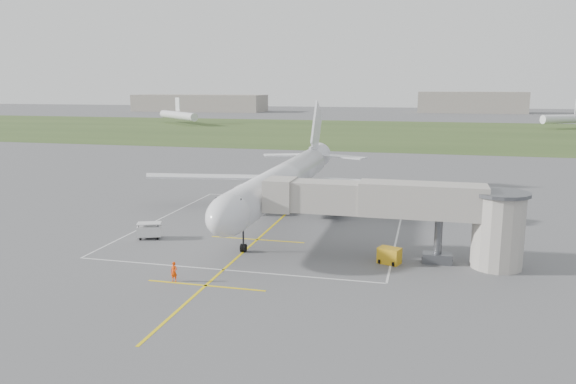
% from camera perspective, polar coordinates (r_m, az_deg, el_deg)
% --- Properties ---
extents(ground, '(700.00, 700.00, 0.00)m').
position_cam_1_polar(ground, '(67.73, -0.65, -2.64)').
color(ground, '#545456').
rests_on(ground, ground).
extents(grass_strip, '(700.00, 120.00, 0.02)m').
position_cam_1_polar(grass_strip, '(195.07, 9.13, 6.04)').
color(grass_strip, '#344B21').
rests_on(grass_strip, ground).
extents(apron_markings, '(28.20, 60.00, 0.01)m').
position_cam_1_polar(apron_markings, '(62.28, -2.01, -3.84)').
color(apron_markings, yellow).
rests_on(apron_markings, ground).
extents(airliner, '(38.93, 46.75, 13.52)m').
position_cam_1_polar(airliner, '(67.56, -0.49, 1.13)').
color(airliner, silver).
rests_on(airliner, ground).
extents(jet_bridge, '(23.40, 5.00, 7.20)m').
position_cam_1_polar(jet_bridge, '(51.41, 12.60, -1.82)').
color(jet_bridge, '#9E998F').
rests_on(jet_bridge, ground).
extents(gpu_unit, '(2.25, 1.90, 1.45)m').
position_cam_1_polar(gpu_unit, '(51.37, 10.25, -6.39)').
color(gpu_unit, gold).
rests_on(gpu_unit, ground).
extents(baggage_cart, '(2.77, 2.20, 1.68)m').
position_cam_1_polar(baggage_cart, '(60.27, -13.90, -3.82)').
color(baggage_cart, silver).
rests_on(baggage_cart, ground).
extents(ramp_worker_nose, '(0.65, 0.47, 1.66)m').
position_cam_1_polar(ramp_worker_nose, '(46.93, -11.51, -7.95)').
color(ramp_worker_nose, '#F24107').
rests_on(ramp_worker_nose, ground).
extents(ramp_worker_wing, '(1.04, 0.95, 1.73)m').
position_cam_1_polar(ramp_worker_wing, '(72.14, -5.64, -1.15)').
color(ramp_worker_wing, '#FF3508').
rests_on(ramp_worker_wing, ground).
extents(distant_hangars, '(345.00, 49.00, 12.00)m').
position_cam_1_polar(distant_hangars, '(330.71, 8.43, 8.86)').
color(distant_hangars, gray).
rests_on(distant_hangars, ground).
extents(distant_aircraft, '(181.63, 35.95, 8.85)m').
position_cam_1_polar(distant_aircraft, '(223.13, 8.12, 7.57)').
color(distant_aircraft, silver).
rests_on(distant_aircraft, ground).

